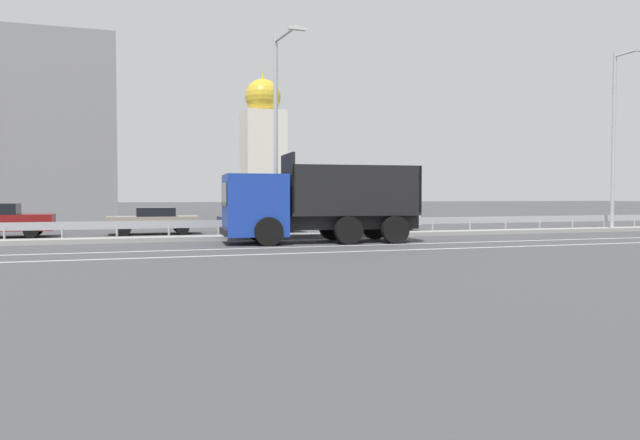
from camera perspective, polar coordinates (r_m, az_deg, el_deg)
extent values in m
plane|color=#424244|center=(25.70, 5.51, -1.80)|extent=(320.00, 320.00, 0.00)
cube|color=silver|center=(22.36, 1.67, -2.38)|extent=(66.10, 0.16, 0.01)
cube|color=silver|center=(20.27, 3.92, -2.86)|extent=(66.10, 0.16, 0.01)
cube|color=gray|center=(27.45, 3.86, -1.35)|extent=(36.35, 1.10, 0.18)
cube|color=#9EA0A5|center=(28.41, 3.03, -0.16)|extent=(66.10, 0.04, 0.32)
cylinder|color=#ADADB2|center=(26.66, -26.90, -1.22)|extent=(0.09, 0.09, 0.62)
cylinder|color=#ADADB2|center=(26.45, -22.51, -1.17)|extent=(0.09, 0.09, 0.62)
cylinder|color=#ADADB2|center=(26.40, -18.07, -1.12)|extent=(0.09, 0.09, 0.62)
cylinder|color=#ADADB2|center=(26.50, -13.64, -1.06)|extent=(0.09, 0.09, 0.62)
cylinder|color=#ADADB2|center=(26.76, -9.27, -1.00)|extent=(0.09, 0.09, 0.62)
cylinder|color=#ADADB2|center=(27.17, -5.01, -0.93)|extent=(0.09, 0.09, 0.62)
cylinder|color=#ADADB2|center=(27.73, -0.90, -0.86)|extent=(0.09, 0.09, 0.62)
cylinder|color=#ADADB2|center=(28.43, 3.03, -0.78)|extent=(0.09, 0.09, 0.62)
cylinder|color=#ADADB2|center=(29.25, 6.75, -0.71)|extent=(0.09, 0.09, 0.62)
cylinder|color=#ADADB2|center=(30.19, 10.26, -0.64)|extent=(0.09, 0.09, 0.62)
cylinder|color=#ADADB2|center=(31.23, 13.54, -0.57)|extent=(0.09, 0.09, 0.62)
cylinder|color=#ADADB2|center=(32.37, 16.60, -0.51)|extent=(0.09, 0.09, 0.62)
cylinder|color=#ADADB2|center=(33.60, 19.45, -0.44)|extent=(0.09, 0.09, 0.62)
cylinder|color=#ADADB2|center=(34.90, 22.09, -0.39)|extent=(0.09, 0.09, 0.62)
cylinder|color=#ADADB2|center=(36.28, 24.53, -0.33)|extent=(0.09, 0.09, 0.62)
cylinder|color=#ADADB2|center=(37.71, 26.79, -0.28)|extent=(0.09, 0.09, 0.62)
cube|color=#19389E|center=(23.50, -6.00, 1.37)|extent=(2.44, 2.67, 2.28)
cube|color=black|center=(23.38, -8.76, 2.34)|extent=(0.22, 2.12, 0.86)
cube|color=black|center=(23.41, -8.82, -1.06)|extent=(0.32, 2.43, 0.24)
cube|color=black|center=(24.30, 2.73, -0.17)|extent=(5.31, 1.82, 0.53)
cube|color=black|center=(24.29, 2.73, 0.60)|extent=(5.19, 2.82, 0.12)
cube|color=black|center=(23.19, 3.53, 2.86)|extent=(4.99, 0.55, 1.78)
cube|color=black|center=(25.37, 2.01, 2.81)|extent=(4.99, 0.55, 1.78)
cube|color=black|center=(23.71, -2.96, 3.38)|extent=(0.31, 2.38, 2.22)
cube|color=black|center=(25.08, 8.12, 2.79)|extent=(0.31, 2.38, 1.78)
cylinder|color=black|center=(22.38, -4.73, -1.06)|extent=(1.06, 0.41, 1.04)
cylinder|color=black|center=(24.78, -5.60, -0.75)|extent=(1.06, 0.41, 1.04)
cylinder|color=black|center=(23.04, 2.65, -0.96)|extent=(1.06, 0.41, 1.04)
cylinder|color=black|center=(25.37, 1.11, -0.67)|extent=(1.06, 0.41, 1.04)
cylinder|color=black|center=(23.61, 6.90, -0.90)|extent=(1.06, 0.41, 1.04)
cylinder|color=black|center=(25.90, 5.01, -0.62)|extent=(1.06, 0.41, 1.04)
cylinder|color=white|center=(27.68, 5.03, -1.20)|extent=(0.16, 0.16, 0.30)
cylinder|color=black|center=(27.67, 5.04, -0.57)|extent=(0.16, 0.16, 0.30)
cylinder|color=white|center=(27.65, 5.04, 0.06)|extent=(0.16, 0.16, 0.30)
cylinder|color=black|center=(27.64, 5.04, 0.69)|extent=(0.16, 0.16, 0.30)
cylinder|color=white|center=(27.64, 5.04, 1.32)|extent=(0.16, 0.16, 0.30)
cylinder|color=#1E4CB2|center=(27.63, 5.05, 2.30)|extent=(0.64, 0.03, 0.64)
cylinder|color=white|center=(27.63, 5.05, 2.30)|extent=(0.69, 0.02, 0.69)
cylinder|color=#ADADB2|center=(26.08, -4.07, 7.38)|extent=(0.18, 0.18, 8.30)
cylinder|color=#ADADB2|center=(25.57, -3.17, 16.59)|extent=(0.26, 2.55, 0.10)
cube|color=silver|center=(24.39, -2.14, 17.11)|extent=(0.71, 0.24, 0.12)
cylinder|color=#ADADB2|center=(35.02, 25.25, 6.40)|extent=(0.18, 0.18, 8.96)
cylinder|color=#ADADB2|center=(34.99, 26.39, 13.55)|extent=(0.11, 1.75, 0.10)
cylinder|color=black|center=(30.88, -24.54, -0.76)|extent=(0.60, 0.20, 0.60)
cylinder|color=black|center=(29.07, -24.93, -0.94)|extent=(0.60, 0.20, 0.60)
cube|color=gray|center=(30.17, -15.04, -0.18)|extent=(4.18, 1.89, 0.55)
cube|color=black|center=(30.16, -14.81, 0.73)|extent=(1.77, 1.62, 0.40)
cylinder|color=black|center=(29.29, -17.47, -0.81)|extent=(0.60, 0.21, 0.60)
cylinder|color=black|center=(31.00, -17.48, -0.65)|extent=(0.60, 0.21, 0.60)
cylinder|color=black|center=(29.41, -12.46, -0.75)|extent=(0.60, 0.21, 0.60)
cylinder|color=black|center=(31.12, -12.74, -0.59)|extent=(0.60, 0.21, 0.60)
cube|color=navy|center=(31.10, -5.47, -0.10)|extent=(4.15, 1.88, 0.49)
cube|color=black|center=(31.06, -5.69, 0.77)|extent=(1.77, 1.60, 0.46)
cylinder|color=black|center=(32.20, -3.55, -0.45)|extent=(0.61, 0.22, 0.60)
cylinder|color=black|center=(30.58, -2.82, -0.59)|extent=(0.61, 0.22, 0.60)
cylinder|color=black|center=(31.71, -8.02, -0.51)|extent=(0.61, 0.22, 0.60)
cylinder|color=black|center=(30.06, -7.52, -0.66)|extent=(0.61, 0.22, 0.60)
cube|color=silver|center=(32.39, 5.31, 0.10)|extent=(4.13, 2.11, 0.61)
cube|color=black|center=(32.31, 5.12, 1.11)|extent=(1.79, 1.73, 0.53)
cylinder|color=black|center=(33.76, 6.48, -0.34)|extent=(0.61, 0.24, 0.60)
cylinder|color=black|center=(32.24, 7.99, -0.46)|extent=(0.61, 0.24, 0.60)
cylinder|color=black|center=(32.63, 2.65, -0.41)|extent=(0.61, 0.24, 0.60)
cylinder|color=black|center=(31.05, 4.03, -0.55)|extent=(0.61, 0.24, 0.60)
cube|color=gray|center=(44.86, -26.64, 6.99)|extent=(13.12, 11.43, 11.42)
cube|color=silver|center=(56.96, -5.22, 5.15)|extent=(3.60, 3.60, 9.45)
sphere|color=gold|center=(57.58, -5.24, 11.14)|extent=(3.24, 3.24, 3.24)
cone|color=gold|center=(57.91, -5.25, 13.00)|extent=(0.30, 0.30, 1.20)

